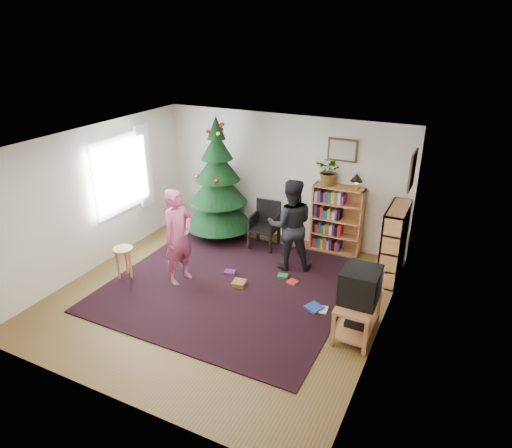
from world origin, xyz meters
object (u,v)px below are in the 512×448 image
at_px(table_lamp, 357,178).
at_px(person_standing, 178,237).
at_px(picture_right, 413,170).
at_px(potted_plant, 330,171).
at_px(person_by_chair, 290,225).
at_px(bookshelf_right, 394,242).
at_px(picture_back, 343,150).
at_px(stool, 124,255).
at_px(tv_stand, 357,314).
at_px(crt_tv, 360,285).
at_px(christmas_tree, 218,189).
at_px(bookshelf_back, 337,219).
at_px(armchair, 266,223).

bearing_deg(table_lamp, person_standing, -135.84).
bearing_deg(picture_right, potted_plant, 158.46).
height_order(person_standing, potted_plant, potted_plant).
xyz_separation_m(person_by_chair, potted_plant, (0.34, 1.01, 0.74)).
bearing_deg(bookshelf_right, table_lamp, 57.00).
bearing_deg(table_lamp, picture_back, 157.79).
bearing_deg(person_standing, stool, 121.86).
relative_size(tv_stand, crt_tv, 1.64).
bearing_deg(person_by_chair, bookshelf_right, 170.39).
xyz_separation_m(picture_back, person_by_chair, (-0.51, -1.15, -1.12)).
xyz_separation_m(picture_right, bookshelf_right, (-0.14, 0.03, -1.29)).
xyz_separation_m(christmas_tree, bookshelf_right, (3.48, -0.12, -0.37)).
height_order(bookshelf_back, stool, bookshelf_back).
bearing_deg(picture_right, stool, -154.65).
bearing_deg(table_lamp, crt_tv, -72.70).
height_order(bookshelf_right, armchair, bookshelf_right).
xyz_separation_m(tv_stand, crt_tv, (-0.00, -0.00, 0.46)).
bearing_deg(crt_tv, table_lamp, 107.30).
relative_size(crt_tv, person_standing, 0.33).
relative_size(potted_plant, table_lamp, 1.80).
xyz_separation_m(person_standing, person_by_chair, (1.48, 1.24, 0.01)).
relative_size(christmas_tree, bookshelf_right, 1.90).
distance_m(crt_tv, person_by_chair, 2.07).
bearing_deg(stool, bookshelf_right, 26.43).
xyz_separation_m(bookshelf_right, crt_tv, (-0.12, -1.81, 0.12)).
bearing_deg(armchair, person_standing, -114.20).
distance_m(picture_right, table_lamp, 1.24).
distance_m(bookshelf_back, person_standing, 3.03).
distance_m(picture_back, bookshelf_right, 1.88).
relative_size(picture_back, potted_plant, 1.01).
xyz_separation_m(picture_back, bookshelf_back, (0.03, -0.14, -1.29)).
bearing_deg(bookshelf_back, stool, -138.53).
distance_m(person_standing, potted_plant, 2.99).
xyz_separation_m(person_standing, potted_plant, (1.82, 2.25, 0.75)).
relative_size(stool, person_standing, 0.34).
distance_m(picture_back, bookshelf_back, 1.29).
height_order(picture_back, bookshelf_right, picture_back).
xyz_separation_m(picture_back, potted_plant, (-0.17, -0.14, -0.38)).
relative_size(picture_right, potted_plant, 1.11).
bearing_deg(potted_plant, bookshelf_back, 0.00).
relative_size(tv_stand, table_lamp, 2.96).
bearing_deg(picture_right, armchair, 175.67).
bearing_deg(crt_tv, armchair, 139.70).
relative_size(bookshelf_right, potted_plant, 2.40).
bearing_deg(tv_stand, crt_tv, -180.00).
relative_size(picture_back, crt_tv, 1.01).
bearing_deg(potted_plant, picture_right, -21.54).
relative_size(bookshelf_right, person_by_chair, 0.78).
height_order(picture_back, bookshelf_back, picture_back).
relative_size(bookshelf_back, tv_stand, 1.46).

